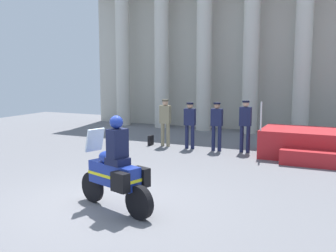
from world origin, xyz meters
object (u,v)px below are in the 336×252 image
officer_in_row_3 (245,122)px  motorcycle_with_rider (116,171)px  officer_in_row_0 (165,119)px  officer_in_row_1 (190,122)px  briefcase_on_ground (151,140)px  officer_in_row_2 (217,122)px  reviewing_stand (316,145)px

officer_in_row_3 → motorcycle_with_rider: motorcycle_with_rider is taller
officer_in_row_0 → officer_in_row_3: (2.90, 0.11, 0.03)m
officer_in_row_1 → briefcase_on_ground: officer_in_row_1 is taller
officer_in_row_2 → officer_in_row_0: bearing=-2.9°
officer_in_row_1 → motorcycle_with_rider: bearing=97.0°
officer_in_row_0 → reviewing_stand: bearing=179.2°
officer_in_row_0 → officer_in_row_2: bearing=177.1°
reviewing_stand → motorcycle_with_rider: size_ratio=1.66×
officer_in_row_1 → officer_in_row_2: bearing=178.6°
officer_in_row_3 → briefcase_on_ground: 3.59m
reviewing_stand → officer_in_row_1: reviewing_stand is taller
officer_in_row_0 → officer_in_row_3: size_ratio=0.97×
reviewing_stand → briefcase_on_ground: reviewing_stand is taller
officer_in_row_2 → motorcycle_with_rider: (0.01, -6.46, -0.19)m
officer_in_row_1 → officer_in_row_3: 1.94m
officer_in_row_3 → reviewing_stand: bearing=177.7°
motorcycle_with_rider → briefcase_on_ground: bearing=-49.8°
officer_in_row_2 → officer_in_row_3: size_ratio=0.95×
motorcycle_with_rider → briefcase_on_ground: 6.97m
officer_in_row_0 → motorcycle_with_rider: (1.96, -6.50, -0.21)m
officer_in_row_2 → officer_in_row_3: officer_in_row_3 is taller
reviewing_stand → briefcase_on_ground: 5.76m
officer_in_row_3 → briefcase_on_ground: bearing=0.7°
officer_in_row_2 → briefcase_on_ground: size_ratio=4.65×
officer_in_row_1 → motorcycle_with_rider: motorcycle_with_rider is taller
reviewing_stand → officer_in_row_0: reviewing_stand is taller
officer_in_row_0 → officer_in_row_2: officer_in_row_0 is taller
officer_in_row_0 → motorcycle_with_rider: motorcycle_with_rider is taller
briefcase_on_ground → reviewing_stand: bearing=1.3°
reviewing_stand → officer_in_row_3: (-2.27, 0.02, 0.60)m
reviewing_stand → officer_in_row_0: bearing=-179.0°
officer_in_row_2 → briefcase_on_ground: officer_in_row_2 is taller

